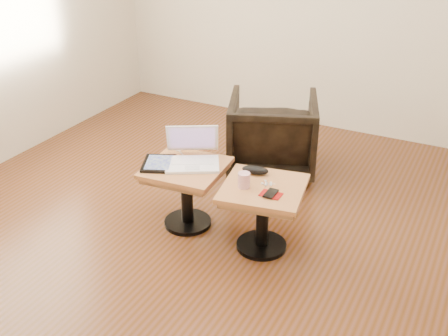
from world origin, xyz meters
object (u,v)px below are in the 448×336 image
at_px(armchair, 272,134).
at_px(striped_cup, 244,180).
at_px(side_table_left, 186,181).
at_px(laptop, 192,156).
at_px(side_table_right, 263,202).

bearing_deg(armchair, striped_cup, 82.47).
xyz_separation_m(side_table_left, laptop, (0.01, 0.07, 0.16)).
xyz_separation_m(side_table_right, laptop, (-0.55, 0.09, 0.16)).
relative_size(laptop, armchair, 0.67).
bearing_deg(side_table_right, armchair, 100.01).
xyz_separation_m(side_table_left, striped_cup, (0.46, -0.08, 0.16)).
xyz_separation_m(side_table_left, side_table_right, (0.56, -0.02, 0.00)).
bearing_deg(striped_cup, side_table_left, 169.77).
bearing_deg(side_table_right, striped_cup, -157.65).
height_order(side_table_left, side_table_right, same).
height_order(side_table_right, armchair, armchair).
bearing_deg(side_table_right, laptop, 161.05).
xyz_separation_m(side_table_right, armchair, (-0.37, 1.03, -0.02)).
relative_size(side_table_left, armchair, 0.77).
bearing_deg(side_table_left, armchair, 74.92).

